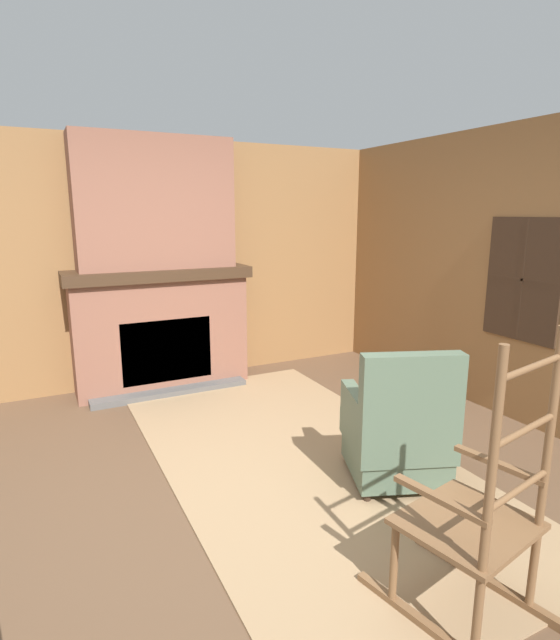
{
  "coord_description": "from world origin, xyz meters",
  "views": [
    {
      "loc": [
        2.63,
        -1.12,
        1.77
      ],
      "look_at": [
        -0.94,
        0.67,
        0.9
      ],
      "focal_mm": 28.0,
      "sensor_mm": 36.0,
      "label": 1
    }
  ],
  "objects_px": {
    "storage_case": "(170,259)",
    "armchair": "(398,433)",
    "rocking_chair": "(476,527)",
    "firewood_stack": "(380,394)",
    "oil_lamp_vase": "(123,259)"
  },
  "relations": [
    {
      "from": "storage_case",
      "to": "armchair",
      "type": "bearing_deg",
      "value": 16.82
    },
    {
      "from": "rocking_chair",
      "to": "firewood_stack",
      "type": "distance_m",
      "value": 2.57
    },
    {
      "from": "firewood_stack",
      "to": "rocking_chair",
      "type": "bearing_deg",
      "value": -28.8
    },
    {
      "from": "armchair",
      "to": "oil_lamp_vase",
      "type": "xyz_separation_m",
      "value": [
        -2.62,
        -1.24,
        0.97
      ]
    },
    {
      "from": "firewood_stack",
      "to": "oil_lamp_vase",
      "type": "bearing_deg",
      "value": -124.81
    },
    {
      "from": "armchair",
      "to": "firewood_stack",
      "type": "bearing_deg",
      "value": -12.47
    },
    {
      "from": "firewood_stack",
      "to": "oil_lamp_vase",
      "type": "relative_size",
      "value": 1.48
    },
    {
      "from": "rocking_chair",
      "to": "firewood_stack",
      "type": "relative_size",
      "value": 3.14
    },
    {
      "from": "firewood_stack",
      "to": "oil_lamp_vase",
      "type": "xyz_separation_m",
      "value": [
        -1.42,
        -2.04,
        1.24
      ]
    },
    {
      "from": "rocking_chair",
      "to": "firewood_stack",
      "type": "xyz_separation_m",
      "value": [
        -2.23,
        1.23,
        -0.35
      ]
    },
    {
      "from": "armchair",
      "to": "firewood_stack",
      "type": "height_order",
      "value": "armchair"
    },
    {
      "from": "rocking_chair",
      "to": "firewood_stack",
      "type": "bearing_deg",
      "value": -40.48
    },
    {
      "from": "oil_lamp_vase",
      "to": "storage_case",
      "type": "relative_size",
      "value": 1.33
    },
    {
      "from": "oil_lamp_vase",
      "to": "rocking_chair",
      "type": "bearing_deg",
      "value": 12.57
    },
    {
      "from": "rocking_chair",
      "to": "storage_case",
      "type": "distance_m",
      "value": 3.76
    }
  ]
}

